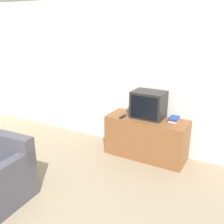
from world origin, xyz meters
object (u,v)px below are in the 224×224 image
at_px(book_stack, 174,119).
at_px(remote_on_stand, 123,117).
at_px(television, 148,105).
at_px(tv_stand, 146,137).

xyz_separation_m(book_stack, remote_on_stand, (-0.80, -0.23, -0.03)).
bearing_deg(television, tv_stand, -77.38).
relative_size(tv_stand, book_stack, 6.52).
distance_m(television, remote_on_stand, 0.47).
relative_size(tv_stand, television, 2.54).
bearing_deg(tv_stand, book_stack, 10.55).
bearing_deg(book_stack, television, -178.13).
height_order(tv_stand, television, television).
xyz_separation_m(tv_stand, book_stack, (0.42, 0.08, 0.38)).
relative_size(book_stack, remote_on_stand, 1.20).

